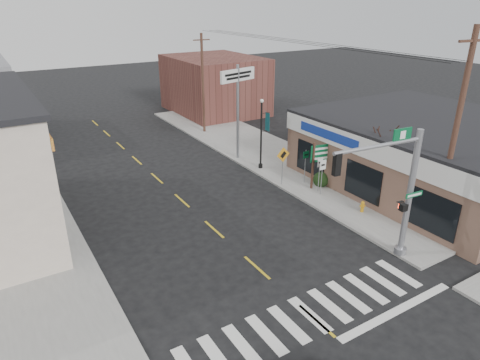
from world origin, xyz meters
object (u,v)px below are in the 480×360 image
fire_hydrant (362,206)px  utility_pole_near (454,138)px  lamp_post (262,129)px  guide_sign (322,158)px  dance_center_sign (238,89)px  bare_tree (387,133)px  traffic_signal_pole (401,184)px  utility_pole_far (203,83)px

fire_hydrant → utility_pole_near: bearing=-72.4°
lamp_post → guide_sign: bearing=-56.8°
dance_center_sign → utility_pole_near: utility_pole_near is taller
bare_tree → fire_hydrant: bearing=-165.2°
dance_center_sign → utility_pole_near: size_ratio=0.68×
traffic_signal_pole → dance_center_sign: size_ratio=0.91×
traffic_signal_pole → fire_hydrant: size_ratio=9.56×
fire_hydrant → utility_pole_far: size_ratio=0.08×
lamp_post → utility_pole_far: bearing=102.8°
fire_hydrant → lamp_post: size_ratio=0.13×
bare_tree → utility_pole_far: size_ratio=0.63×
guide_sign → dance_center_sign: dance_center_sign is taller
guide_sign → bare_tree: bearing=-57.0°
guide_sign → utility_pole_far: (-0.70, 14.54, 2.34)m
dance_center_sign → utility_pole_near: (2.49, -14.79, 0.01)m
utility_pole_near → traffic_signal_pole: bearing=-169.9°
bare_tree → utility_pole_near: bearing=-98.5°
fire_hydrant → lamp_post: bearing=96.6°
guide_sign → bare_tree: size_ratio=0.57×
lamp_post → utility_pole_near: size_ratio=0.49×
traffic_signal_pole → guide_sign: 8.44m
guide_sign → traffic_signal_pole: bearing=-98.8°
utility_pole_far → traffic_signal_pole: bearing=-90.2°
fire_hydrant → bare_tree: bearing=14.8°
fire_hydrant → bare_tree: 4.22m
traffic_signal_pole → lamp_post: 12.49m
lamp_post → dance_center_sign: dance_center_sign is taller
guide_sign → utility_pole_far: 14.74m
lamp_post → dance_center_sign: size_ratio=0.72×
traffic_signal_pole → bare_tree: bearing=52.2°
lamp_post → utility_pole_far: utility_pole_far is taller
dance_center_sign → traffic_signal_pole: bearing=-108.3°
fire_hydrant → bare_tree: (1.80, 0.47, 3.78)m
guide_sign → lamp_post: lamp_post is taller
utility_pole_far → lamp_post: bearing=-88.9°
lamp_post → bare_tree: (2.78, -8.01, 1.32)m
guide_sign → fire_hydrant: guide_sign is taller
fire_hydrant → bare_tree: bare_tree is taller
lamp_post → dance_center_sign: bearing=114.0°
utility_pole_far → guide_sign: bearing=-82.3°
traffic_signal_pole → bare_tree: traffic_signal_pole is taller
bare_tree → lamp_post: bearing=109.2°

